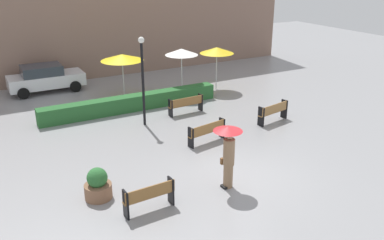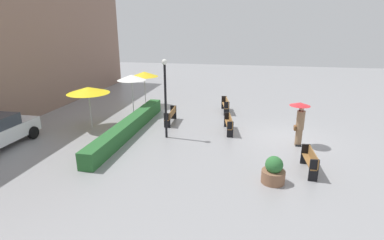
% 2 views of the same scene
% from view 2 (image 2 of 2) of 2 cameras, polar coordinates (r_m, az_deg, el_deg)
% --- Properties ---
extents(ground_plane, '(60.00, 60.00, 0.00)m').
position_cam_2_polar(ground_plane, '(16.32, 17.72, -3.56)').
color(ground_plane, gray).
extents(bench_near_left, '(1.65, 0.42, 0.89)m').
position_cam_2_polar(bench_near_left, '(12.94, 21.60, -7.06)').
color(bench_near_left, olive).
rests_on(bench_near_left, ground).
extents(bench_back_row, '(1.87, 0.45, 0.86)m').
position_cam_2_polar(bench_back_row, '(18.04, -4.01, 0.99)').
color(bench_back_row, olive).
rests_on(bench_back_row, ground).
extents(bench_far_right, '(1.82, 0.67, 0.91)m').
position_cam_2_polar(bench_far_right, '(20.43, 6.45, 3.01)').
color(bench_far_right, '#9E7242').
rests_on(bench_far_right, ground).
extents(bench_mid_center, '(1.86, 0.64, 0.87)m').
position_cam_2_polar(bench_mid_center, '(16.62, 7.10, -0.54)').
color(bench_mid_center, olive).
rests_on(bench_mid_center, ground).
extents(pedestrian_with_umbrella, '(0.97, 0.97, 2.17)m').
position_cam_2_polar(pedestrian_with_umbrella, '(15.30, 19.83, 0.35)').
color(pedestrian_with_umbrella, '#8C6B4C').
rests_on(pedestrian_with_umbrella, ground).
extents(planter_pot, '(0.88, 0.88, 1.06)m').
position_cam_2_polar(planter_pot, '(11.74, 15.25, -9.42)').
color(planter_pot, brown).
rests_on(planter_pot, ground).
extents(lamp_post, '(0.28, 0.28, 4.08)m').
position_cam_2_polar(lamp_post, '(15.20, -5.10, 5.50)').
color(lamp_post, black).
rests_on(lamp_post, ground).
extents(patio_umbrella_yellow, '(2.36, 2.36, 2.37)m').
position_cam_2_polar(patio_umbrella_yellow, '(17.76, -19.15, 5.39)').
color(patio_umbrella_yellow, silver).
rests_on(patio_umbrella_yellow, ground).
extents(patio_umbrella_white, '(1.83, 1.83, 2.64)m').
position_cam_2_polar(patio_umbrella_white, '(19.71, -11.44, 7.91)').
color(patio_umbrella_white, silver).
rests_on(patio_umbrella_white, ground).
extents(patio_umbrella_yellow_far, '(1.97, 1.97, 2.50)m').
position_cam_2_polar(patio_umbrella_yellow_far, '(21.81, -9.06, 8.61)').
color(patio_umbrella_yellow_far, silver).
rests_on(patio_umbrella_yellow_far, ground).
extents(hedge_strip, '(9.29, 0.70, 0.78)m').
position_cam_2_polar(hedge_strip, '(16.67, -11.81, -1.19)').
color(hedge_strip, '#28602D').
rests_on(hedge_strip, ground).
extents(building_facade, '(28.00, 1.20, 8.10)m').
position_cam_2_polar(building_facade, '(20.66, -31.92, 10.56)').
color(building_facade, '#846656').
rests_on(building_facade, ground).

